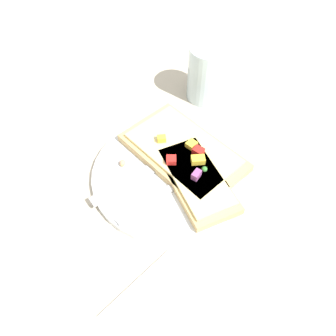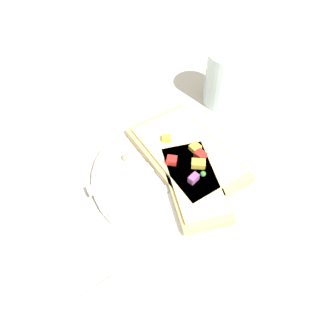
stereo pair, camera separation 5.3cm
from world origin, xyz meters
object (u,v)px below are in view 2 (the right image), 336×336
object	(u,v)px
knife	(137,172)
pizza_slice_main	(186,154)
fork	(181,182)
pizza_slice_corner	(193,182)
plate	(168,174)
napkin	(129,298)
drinking_glass	(225,78)

from	to	relation	value
knife	pizza_slice_main	distance (m)	0.09
fork	pizza_slice_main	distance (m)	0.05
pizza_slice_main	pizza_slice_corner	world-z (taller)	same
plate	napkin	size ratio (longest dim) A/B	1.98
knife	drinking_glass	world-z (taller)	drinking_glass
pizza_slice_corner	drinking_glass	world-z (taller)	drinking_glass
knife	pizza_slice_corner	xyz separation A→B (m)	(0.06, -0.07, 0.01)
fork	napkin	xyz separation A→B (m)	(-0.16, -0.10, -0.01)
drinking_glass	knife	bearing A→B (deg)	-164.73
drinking_glass	fork	bearing A→B (deg)	-147.55
plate	fork	size ratio (longest dim) A/B	1.11
napkin	drinking_glass	bearing A→B (deg)	32.47
drinking_glass	napkin	bearing A→B (deg)	-147.53
plate	knife	distance (m)	0.05
fork	drinking_glass	size ratio (longest dim) A/B	2.06
plate	pizza_slice_corner	world-z (taller)	pizza_slice_corner
pizza_slice_corner	napkin	bearing A→B (deg)	-42.57
pizza_slice_main	napkin	world-z (taller)	pizza_slice_main
plate	napkin	world-z (taller)	plate
fork	drinking_glass	world-z (taller)	drinking_glass
fork	napkin	bearing A→B (deg)	-141.11
fork	pizza_slice_corner	size ratio (longest dim) A/B	1.26
pizza_slice_corner	napkin	distance (m)	0.19
plate	fork	distance (m)	0.03
pizza_slice_corner	fork	bearing A→B (deg)	-117.92
drinking_glass	napkin	world-z (taller)	drinking_glass
knife	pizza_slice_corner	distance (m)	0.09
plate	drinking_glass	size ratio (longest dim) A/B	2.29
drinking_glass	napkin	distance (m)	0.42
drinking_glass	pizza_slice_main	bearing A→B (deg)	-151.23
plate	pizza_slice_main	bearing A→B (deg)	9.56
drinking_glass	napkin	xyz separation A→B (m)	(-0.35, -0.23, -0.05)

